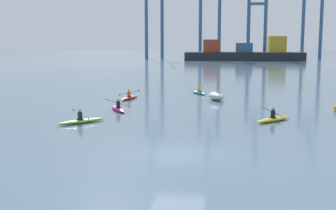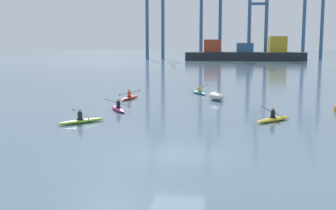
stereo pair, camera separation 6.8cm
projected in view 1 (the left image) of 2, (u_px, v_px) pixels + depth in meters
name	position (u px, v px, depth m)	size (l,w,h in m)	color
ground_plane	(179.00, 154.00, 20.12)	(800.00, 800.00, 0.00)	slate
container_barge	(245.00, 53.00, 143.53)	(38.95, 11.69, 7.98)	#1E2328
gantry_crane_west	(154.00, 6.00, 157.13)	(7.15, 16.71, 41.39)	#335684
gantry_crane_west_mid	(210.00, 3.00, 154.93)	(8.16, 20.55, 41.64)	#335684
gantry_crane_east_mid	(257.00, 12.00, 146.60)	(6.97, 19.81, 34.61)	#335684
gantry_crane_east	(313.00, 10.00, 151.97)	(7.46, 18.40, 35.05)	#335684
capsized_dinghy	(216.00, 96.00, 39.94)	(2.06, 2.82, 0.76)	beige
kayak_lime	(81.00, 121.00, 28.09)	(2.71, 2.94, 0.95)	#7ABC2D
kayak_magenta	(118.00, 108.00, 33.46)	(2.18, 3.26, 1.04)	#C13384
kayak_red	(129.00, 97.00, 40.52)	(2.20, 3.45, 0.95)	red
kayak_yellow	(274.00, 119.00, 28.79)	(2.72, 2.93, 0.97)	yellow
kayak_teal	(199.00, 92.00, 45.03)	(2.10, 3.29, 1.05)	teal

